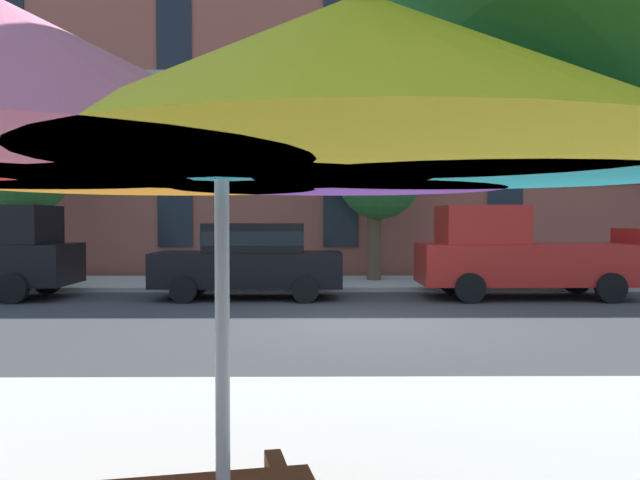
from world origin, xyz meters
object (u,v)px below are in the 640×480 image
at_px(street_tree_middle, 381,174).
at_px(patio_umbrella, 221,122).
at_px(pickup_red, 517,255).
at_px(street_tree_left, 30,170).
at_px(sedan_black, 250,258).

height_order(street_tree_middle, patio_umbrella, street_tree_middle).
distance_m(pickup_red, street_tree_middle, 5.00).
bearing_deg(patio_umbrella, street_tree_left, 115.80).
bearing_deg(street_tree_left, sedan_black, -25.18).
relative_size(sedan_black, pickup_red, 0.86).
distance_m(street_tree_middle, patio_umbrella, 16.37).
bearing_deg(sedan_black, patio_umbrella, -84.96).
distance_m(sedan_black, pickup_red, 6.33).
relative_size(street_tree_left, patio_umbrella, 1.18).
bearing_deg(sedan_black, street_tree_middle, 45.24).
relative_size(sedan_black, street_tree_left, 0.98).
distance_m(sedan_black, patio_umbrella, 12.82).
height_order(pickup_red, street_tree_middle, street_tree_middle).
bearing_deg(street_tree_middle, patio_umbrella, -98.18).
xyz_separation_m(street_tree_left, street_tree_middle, (9.94, 0.42, -0.09)).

